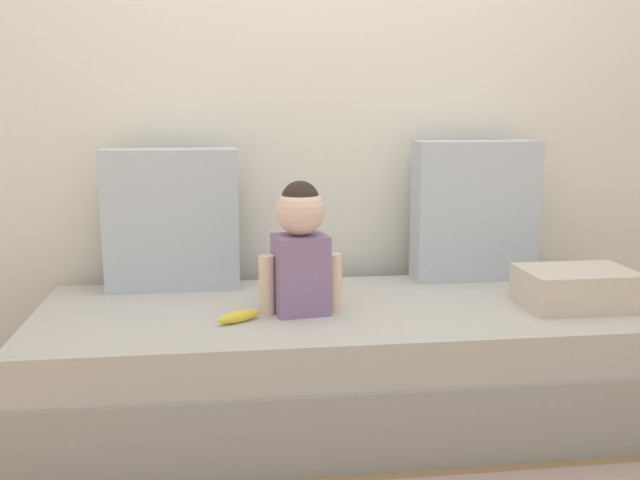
% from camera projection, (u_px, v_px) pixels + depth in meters
% --- Properties ---
extents(ground_plane, '(12.00, 12.00, 0.00)m').
position_uv_depth(ground_plane, '(340.00, 414.00, 2.71)').
color(ground_plane, '#93704C').
extents(back_wall, '(5.47, 0.10, 2.58)m').
position_uv_depth(back_wall, '(320.00, 72.00, 3.04)').
color(back_wall, silver).
rests_on(back_wall, ground).
extents(couch, '(2.27, 0.90, 0.42)m').
position_uv_depth(couch, '(341.00, 362.00, 2.67)').
color(couch, '#9C978F').
rests_on(couch, ground).
extents(throw_pillow_left, '(0.53, 0.16, 0.56)m').
position_uv_depth(throw_pillow_left, '(172.00, 220.00, 2.84)').
color(throw_pillow_left, '#B2BCC6').
rests_on(throw_pillow_left, couch).
extents(throw_pillow_right, '(0.51, 0.16, 0.58)m').
position_uv_depth(throw_pillow_right, '(475.00, 211.00, 3.00)').
color(throw_pillow_right, '#B2BCC6').
rests_on(throw_pillow_right, couch).
extents(toddler, '(0.30, 0.18, 0.47)m').
position_uv_depth(toddler, '(300.00, 245.00, 2.51)').
color(toddler, gray).
rests_on(toddler, couch).
extents(banana, '(0.17, 0.13, 0.04)m').
position_uv_depth(banana, '(239.00, 316.00, 2.44)').
color(banana, yellow).
rests_on(banana, couch).
extents(folded_blanket, '(0.40, 0.28, 0.14)m').
position_uv_depth(folded_blanket, '(576.00, 288.00, 2.62)').
color(folded_blanket, beige).
rests_on(folded_blanket, couch).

